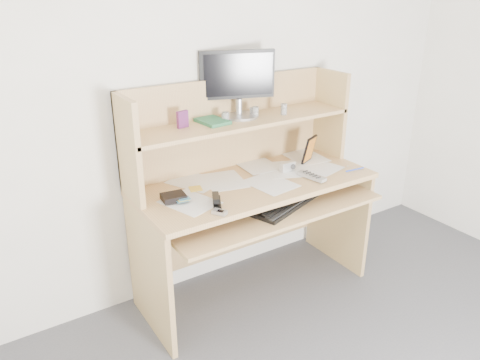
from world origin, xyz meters
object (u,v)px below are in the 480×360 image
keyboard (285,203)px  tv_remote (312,176)px  game_case (309,149)px  desk (248,185)px  monitor (238,82)px

keyboard → tv_remote: tv_remote is taller
game_case → keyboard: bearing=-171.3°
desk → tv_remote: size_ratio=7.61×
desk → game_case: size_ratio=8.11×
desk → monitor: (0.03, 0.15, 0.59)m
desk → monitor: bearing=79.7°
keyboard → game_case: size_ratio=2.90×
monitor → tv_remote: bearing=-36.2°
desk → keyboard: size_ratio=2.80×
monitor → game_case: bearing=-3.6°
game_case → monitor: (-0.42, 0.17, 0.44)m
tv_remote → desk: bearing=131.3°
tv_remote → game_case: 0.27m
game_case → monitor: bearing=133.0°
desk → monitor: size_ratio=3.28×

